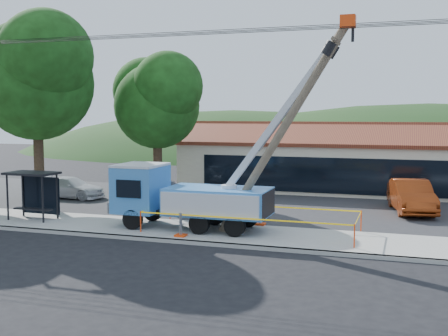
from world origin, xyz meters
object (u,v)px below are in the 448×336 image
at_px(utility_truck, 188,194).
at_px(bus_shelter, 34,184).
at_px(leaning_pole, 288,121).
at_px(car_red, 411,214).
at_px(car_silver, 158,205).
at_px(car_white, 71,200).

relative_size(utility_truck, bus_shelter, 4.37).
bearing_deg(leaning_pole, car_red, 57.33).
distance_m(leaning_pole, bus_shelter, 12.82).
height_order(car_silver, car_white, car_silver).
xyz_separation_m(utility_truck, car_silver, (-4.24, 5.96, -1.68)).
height_order(utility_truck, leaning_pole, utility_truck).
relative_size(leaning_pole, car_silver, 2.18).
xyz_separation_m(bus_shelter, car_silver, (3.65, 6.24, -1.83)).
relative_size(utility_truck, car_red, 2.07).
distance_m(bus_shelter, car_white, 7.17).
bearing_deg(car_red, utility_truck, -151.89).
height_order(utility_truck, car_silver, utility_truck).
bearing_deg(car_silver, leaning_pole, -30.18).
bearing_deg(car_silver, car_red, 11.45).
height_order(utility_truck, car_white, utility_truck).
height_order(bus_shelter, car_red, bus_shelter).
bearing_deg(car_silver, bus_shelter, -115.60).
height_order(leaning_pole, car_red, leaning_pole).
bearing_deg(car_silver, car_white, -178.08).
xyz_separation_m(bus_shelter, car_white, (-2.34, 6.53, -1.83)).
relative_size(car_red, car_white, 1.17).
bearing_deg(utility_truck, leaning_pole, -2.03).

